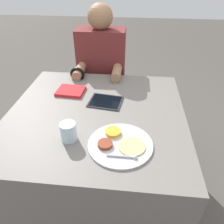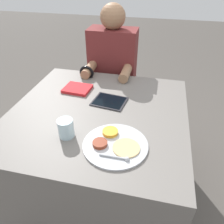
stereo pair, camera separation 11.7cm
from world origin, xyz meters
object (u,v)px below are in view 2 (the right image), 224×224
(tablet_device, at_px, (109,101))
(drinking_glass, at_px, (66,128))
(thali_tray, at_px, (115,144))
(person_diner, at_px, (113,82))
(red_notebook, at_px, (77,89))

(tablet_device, bearing_deg, drinking_glass, -110.59)
(thali_tray, distance_m, person_diner, 0.97)
(tablet_device, bearing_deg, person_diner, 100.85)
(tablet_device, bearing_deg, thali_tray, -72.67)
(person_diner, height_order, drinking_glass, person_diner)
(red_notebook, xyz_separation_m, tablet_device, (0.25, -0.10, -0.00))
(drinking_glass, bearing_deg, tablet_device, 69.41)
(person_diner, bearing_deg, red_notebook, -107.27)
(thali_tray, bearing_deg, red_notebook, 127.71)
(tablet_device, xyz_separation_m, drinking_glass, (-0.13, -0.36, 0.04))
(thali_tray, xyz_separation_m, tablet_device, (-0.12, 0.37, -0.00))
(thali_tray, height_order, red_notebook, thali_tray)
(tablet_device, height_order, person_diner, person_diner)
(thali_tray, bearing_deg, tablet_device, 107.33)
(red_notebook, xyz_separation_m, drinking_glass, (0.11, -0.46, 0.04))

